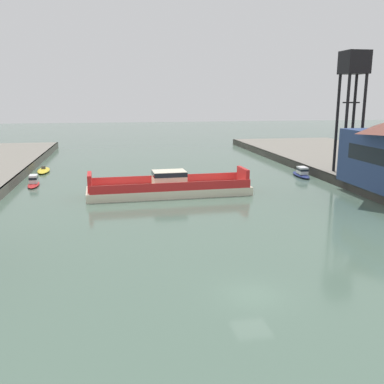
{
  "coord_description": "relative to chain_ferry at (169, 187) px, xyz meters",
  "views": [
    {
      "loc": [
        -8.59,
        -25.29,
        13.0
      ],
      "look_at": [
        0.0,
        23.11,
        2.0
      ],
      "focal_mm": 40.01,
      "sensor_mm": 36.0,
      "label": 1
    }
  ],
  "objects": [
    {
      "name": "ground_plane",
      "position": [
        1.75,
        -30.81,
        -1.02
      ],
      "size": [
        400.0,
        400.0,
        0.0
      ],
      "primitive_type": "plane",
      "color": "#4C6656"
    },
    {
      "name": "moored_boat_near_left",
      "position": [
        23.21,
        9.36,
        -0.39
      ],
      "size": [
        2.26,
        6.3,
        1.7
      ],
      "color": "navy",
      "rests_on": "ground"
    },
    {
      "name": "moored_boat_near_right",
      "position": [
        -19.64,
        21.68,
        -0.74
      ],
      "size": [
        2.36,
        6.75,
        1.04
      ],
      "color": "yellow",
      "rests_on": "ground"
    },
    {
      "name": "crane_tower",
      "position": [
        28.39,
        4.61,
        14.91
      ],
      "size": [
        3.54,
        3.54,
        18.19
      ],
      "color": "black",
      "rests_on": "quay_right"
    },
    {
      "name": "moored_boat_mid_left",
      "position": [
        -19.21,
        9.58,
        -0.42
      ],
      "size": [
        1.87,
        5.62,
        1.57
      ],
      "color": "red",
      "rests_on": "ground"
    },
    {
      "name": "chain_ferry",
      "position": [
        0.0,
        0.0,
        0.0
      ],
      "size": [
        22.06,
        6.6,
        3.3
      ],
      "color": "beige",
      "rests_on": "ground"
    }
  ]
}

